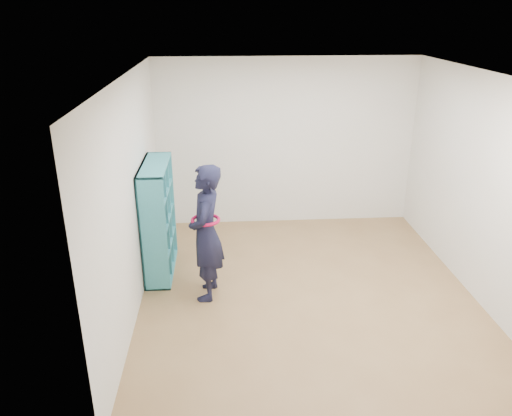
{
  "coord_description": "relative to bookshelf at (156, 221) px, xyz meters",
  "views": [
    {
      "loc": [
        -0.98,
        -5.24,
        3.25
      ],
      "look_at": [
        -0.6,
        0.3,
        1.02
      ],
      "focal_mm": 35.0,
      "sensor_mm": 36.0,
      "label": 1
    }
  ],
  "objects": [
    {
      "name": "floor",
      "position": [
        1.85,
        -0.71,
        -0.71
      ],
      "size": [
        4.5,
        4.5,
        0.0
      ],
      "primitive_type": "plane",
      "color": "brown",
      "rests_on": "ground"
    },
    {
      "name": "ceiling",
      "position": [
        1.85,
        -0.71,
        1.89
      ],
      "size": [
        4.5,
        4.5,
        0.0
      ],
      "primitive_type": "plane",
      "color": "white",
      "rests_on": "wall_back"
    },
    {
      "name": "wall_left",
      "position": [
        -0.15,
        -0.71,
        0.59
      ],
      "size": [
        0.02,
        4.5,
        2.6
      ],
      "primitive_type": "cube",
      "color": "silver",
      "rests_on": "floor"
    },
    {
      "name": "wall_right",
      "position": [
        3.85,
        -0.71,
        0.59
      ],
      "size": [
        0.02,
        4.5,
        2.6
      ],
      "primitive_type": "cube",
      "color": "silver",
      "rests_on": "floor"
    },
    {
      "name": "wall_back",
      "position": [
        1.85,
        1.54,
        0.59
      ],
      "size": [
        4.0,
        0.02,
        2.6
      ],
      "primitive_type": "cube",
      "color": "silver",
      "rests_on": "floor"
    },
    {
      "name": "wall_front",
      "position": [
        1.85,
        -2.96,
        0.59
      ],
      "size": [
        4.0,
        0.02,
        2.6
      ],
      "primitive_type": "cube",
      "color": "silver",
      "rests_on": "floor"
    },
    {
      "name": "bookshelf",
      "position": [
        0.0,
        0.0,
        0.0
      ],
      "size": [
        0.32,
        1.1,
        1.47
      ],
      "color": "teal",
      "rests_on": "floor"
    },
    {
      "name": "person",
      "position": [
        0.65,
        -0.67,
        0.11
      ],
      "size": [
        0.46,
        0.64,
        1.65
      ],
      "rotation": [
        0.0,
        0.0,
        -1.69
      ],
      "color": "black",
      "rests_on": "floor"
    },
    {
      "name": "smartphone",
      "position": [
        0.52,
        -0.57,
        0.22
      ],
      "size": [
        0.02,
        0.12,
        0.14
      ],
      "rotation": [
        0.44,
        0.0,
        -0.09
      ],
      "color": "silver",
      "rests_on": "person"
    }
  ]
}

